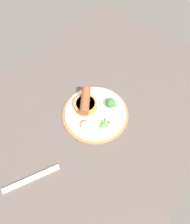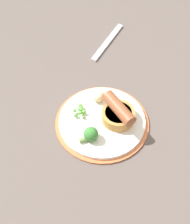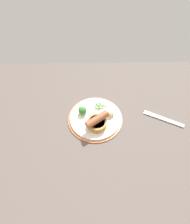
{
  "view_description": "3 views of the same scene",
  "coord_description": "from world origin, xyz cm",
  "px_view_note": "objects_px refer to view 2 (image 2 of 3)",
  "views": [
    {
      "loc": [
        29.78,
        24.89,
        66.8
      ],
      "look_at": [
        2.65,
        3.03,
        7.39
      ],
      "focal_mm": 32.0,
      "sensor_mm": 36.0,
      "label": 1
    },
    {
      "loc": [
        -54.84,
        1.57,
        82.08
      ],
      "look_at": [
        1.56,
        3.86,
        7.31
      ],
      "focal_mm": 60.0,
      "sensor_mm": 36.0,
      "label": 2
    },
    {
      "loc": [
        -0.11,
        -47.86,
        77.17
      ],
      "look_at": [
        0.99,
        2.88,
        7.25
      ],
      "focal_mm": 32.0,
      "sensor_mm": 36.0,
      "label": 3
    }
  ],
  "objects_px": {
    "broccoli_floret_near": "(91,134)",
    "potato_chunk_1": "(98,96)",
    "dinner_plate": "(102,122)",
    "fork": "(108,42)",
    "pea_pile": "(79,111)",
    "sausage_pudding": "(118,113)"
  },
  "relations": [
    {
      "from": "broccoli_floret_near",
      "to": "potato_chunk_1",
      "type": "bearing_deg",
      "value": 57.56
    },
    {
      "from": "dinner_plate",
      "to": "broccoli_floret_near",
      "type": "distance_m",
      "value": 0.07
    },
    {
      "from": "broccoli_floret_near",
      "to": "potato_chunk_1",
      "type": "distance_m",
      "value": 0.13
    },
    {
      "from": "potato_chunk_1",
      "to": "fork",
      "type": "distance_m",
      "value": 0.24
    },
    {
      "from": "dinner_plate",
      "to": "pea_pile",
      "type": "height_order",
      "value": "pea_pile"
    },
    {
      "from": "pea_pile",
      "to": "potato_chunk_1",
      "type": "relative_size",
      "value": 1.47
    },
    {
      "from": "dinner_plate",
      "to": "fork",
      "type": "relative_size",
      "value": 1.35
    },
    {
      "from": "sausage_pudding",
      "to": "fork",
      "type": "relative_size",
      "value": 0.57
    },
    {
      "from": "pea_pile",
      "to": "potato_chunk_1",
      "type": "bearing_deg",
      "value": -44.95
    },
    {
      "from": "dinner_plate",
      "to": "pea_pile",
      "type": "xyz_separation_m",
      "value": [
        0.02,
        0.06,
        0.02
      ]
    },
    {
      "from": "pea_pile",
      "to": "fork",
      "type": "bearing_deg",
      "value": -13.36
    },
    {
      "from": "fork",
      "to": "dinner_plate",
      "type": "bearing_deg",
      "value": -154.98
    },
    {
      "from": "broccoli_floret_near",
      "to": "potato_chunk_1",
      "type": "height_order",
      "value": "broccoli_floret_near"
    },
    {
      "from": "broccoli_floret_near",
      "to": "fork",
      "type": "relative_size",
      "value": 0.27
    },
    {
      "from": "dinner_plate",
      "to": "broccoli_floret_near",
      "type": "height_order",
      "value": "broccoli_floret_near"
    },
    {
      "from": "potato_chunk_1",
      "to": "fork",
      "type": "bearing_deg",
      "value": -4.93
    },
    {
      "from": "dinner_plate",
      "to": "potato_chunk_1",
      "type": "distance_m",
      "value": 0.07
    },
    {
      "from": "sausage_pudding",
      "to": "pea_pile",
      "type": "xyz_separation_m",
      "value": [
        0.01,
        0.1,
        -0.01
      ]
    },
    {
      "from": "sausage_pudding",
      "to": "dinner_plate",
      "type": "bearing_deg",
      "value": 63.68
    },
    {
      "from": "potato_chunk_1",
      "to": "broccoli_floret_near",
      "type": "bearing_deg",
      "value": 173.41
    },
    {
      "from": "sausage_pudding",
      "to": "broccoli_floret_near",
      "type": "relative_size",
      "value": 2.07
    },
    {
      "from": "sausage_pudding",
      "to": "fork",
      "type": "bearing_deg",
      "value": -29.45
    }
  ]
}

